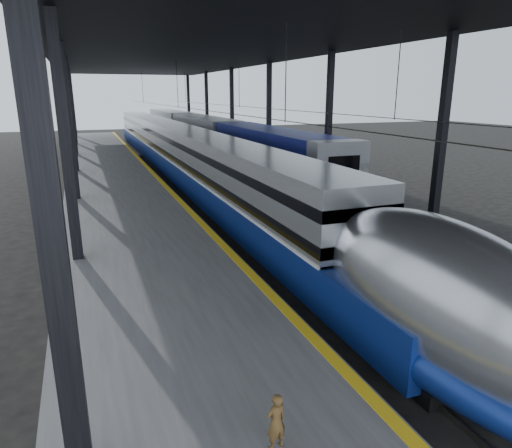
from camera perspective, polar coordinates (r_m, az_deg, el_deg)
ground at (r=13.96m, az=4.27°, el=-11.82°), size 160.00×160.00×0.00m
platform at (r=31.76m, az=-17.23°, el=4.40°), size 6.00×80.00×1.00m
yellow_strip at (r=31.96m, az=-12.28°, el=5.74°), size 0.30×80.00×0.01m
rails at (r=33.28m, az=-3.29°, el=4.86°), size 6.52×80.00×0.16m
canopy at (r=32.07m, az=-8.30°, el=20.53°), size 18.00×75.00×9.47m
tgv_train at (r=36.14m, az=-9.09°, el=8.45°), size 2.79×65.20×4.00m
second_train at (r=48.96m, az=-6.31°, el=10.78°), size 3.03×56.05×4.18m
child at (r=7.88m, az=2.50°, el=-23.46°), size 0.41×0.31×1.00m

